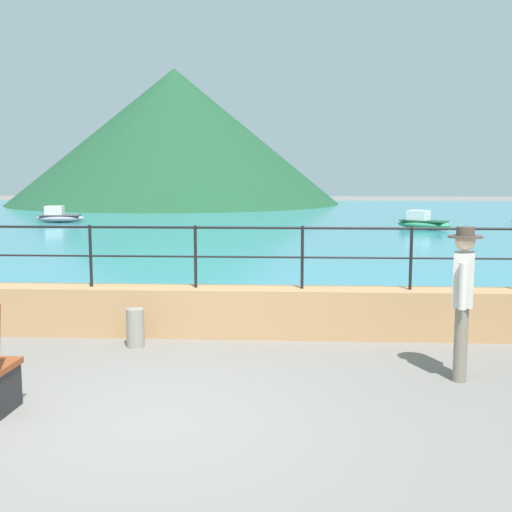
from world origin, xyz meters
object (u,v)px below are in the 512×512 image
(bollard, at_px, (135,328))
(boat_2, at_px, (59,216))
(person_walking, at_px, (463,295))
(boat_3, at_px, (423,222))

(bollard, bearing_deg, boat_2, 112.63)
(person_walking, distance_m, boat_3, 19.69)
(person_walking, relative_size, bollard, 3.32)
(person_walking, relative_size, boat_3, 0.73)
(bollard, distance_m, boat_3, 19.73)
(person_walking, distance_m, boat_2, 25.58)
(boat_2, bearing_deg, bollard, -67.37)
(person_walking, height_order, boat_3, person_walking)
(person_walking, bearing_deg, boat_2, 120.01)
(boat_2, xyz_separation_m, boat_3, (16.31, -2.77, 0.00))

